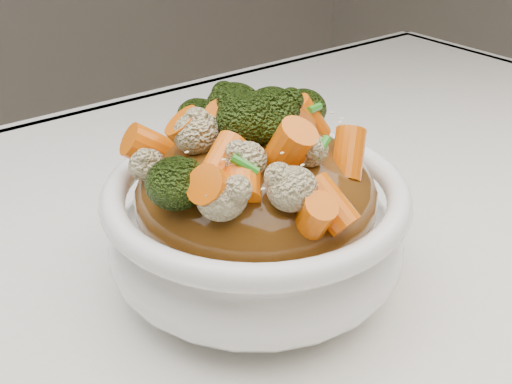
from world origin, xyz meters
TOP-DOWN VIEW (x-y plane):
  - tablecloth at (0.00, 0.00)m, footprint 1.20×0.80m
  - bowl at (0.01, 0.03)m, footprint 0.24×0.24m
  - sauce_base at (0.01, 0.03)m, footprint 0.19×0.19m
  - carrots at (0.01, 0.03)m, footprint 0.19×0.19m
  - broccoli at (0.01, 0.03)m, footprint 0.19×0.19m
  - cauliflower at (0.01, 0.03)m, footprint 0.19×0.19m
  - scallions at (0.01, 0.03)m, footprint 0.14×0.14m
  - sesame_seeds at (0.01, 0.03)m, footprint 0.17×0.17m

SIDE VIEW (x-z plane):
  - tablecloth at x=0.00m, z-range 0.71..0.75m
  - bowl at x=0.01m, z-range 0.75..0.83m
  - sauce_base at x=0.01m, z-range 0.77..0.86m
  - cauliflower at x=0.01m, z-range 0.85..0.89m
  - broccoli at x=0.01m, z-range 0.85..0.89m
  - carrots at x=0.01m, z-range 0.85..0.90m
  - scallions at x=0.01m, z-range 0.87..0.88m
  - sesame_seeds at x=0.01m, z-range 0.87..0.88m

